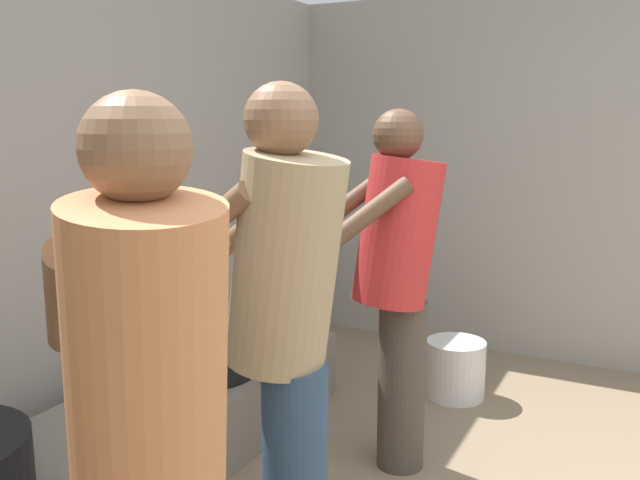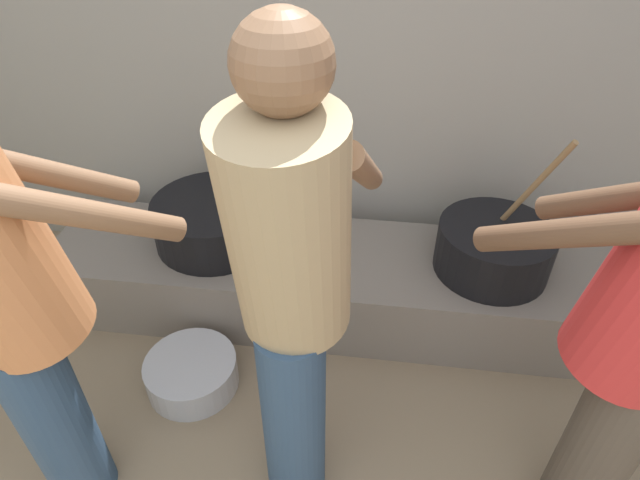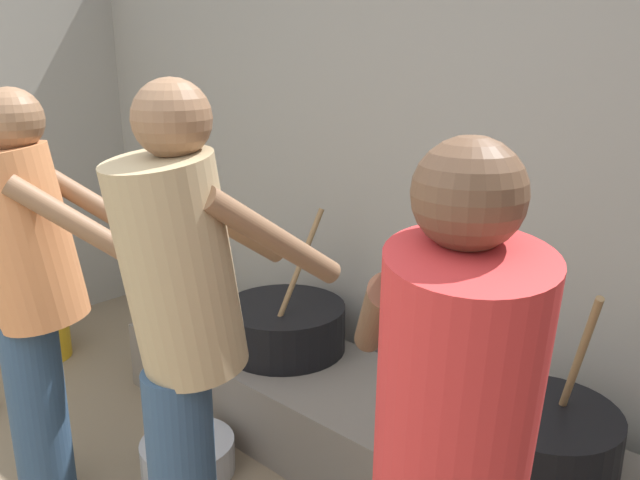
% 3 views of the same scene
% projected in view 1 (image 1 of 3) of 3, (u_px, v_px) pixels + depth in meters
% --- Properties ---
extents(hearth_ledge, '(2.77, 0.60, 0.33)m').
position_uv_depth(hearth_ledge, '(106.00, 467.00, 2.57)').
color(hearth_ledge, slate).
rests_on(hearth_ledge, ground_plane).
extents(cooking_pot_main, '(0.49, 0.49, 0.67)m').
position_uv_depth(cooking_pot_main, '(204.00, 348.00, 3.06)').
color(cooking_pot_main, black).
rests_on(cooking_pot_main, hearth_ledge).
extents(cook_in_orange_shirt, '(0.66, 0.70, 1.53)m').
position_uv_depth(cook_in_orange_shirt, '(151.00, 440.00, 1.30)').
color(cook_in_orange_shirt, navy).
rests_on(cook_in_orange_shirt, ground_plane).
extents(cook_in_tan_shirt, '(0.39, 0.69, 1.58)m').
position_uv_depth(cook_in_tan_shirt, '(285.00, 318.00, 1.97)').
color(cook_in_tan_shirt, navy).
rests_on(cook_in_tan_shirt, ground_plane).
extents(cook_in_red_shirt, '(0.67, 0.68, 1.51)m').
position_uv_depth(cook_in_red_shirt, '(397.00, 271.00, 2.75)').
color(cook_in_red_shirt, '#4C4238').
rests_on(cook_in_red_shirt, ground_plane).
extents(bucket_white_plastic, '(0.31, 0.31, 0.31)m').
position_uv_depth(bucket_white_plastic, '(455.00, 369.00, 3.60)').
color(bucket_white_plastic, silver).
rests_on(bucket_white_plastic, ground_plane).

